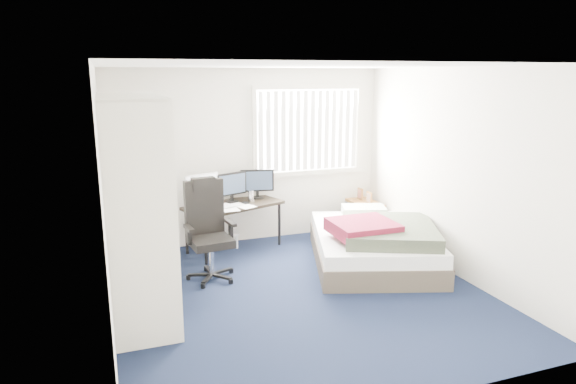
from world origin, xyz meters
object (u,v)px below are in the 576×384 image
(office_chair, at_px, (209,240))
(desk, at_px, (233,200))
(nightstand, at_px, (363,205))
(bed, at_px, (374,243))

(office_chair, bearing_deg, desk, 59.79)
(desk, relative_size, nightstand, 2.00)
(nightstand, bearing_deg, bed, -111.85)
(office_chair, bearing_deg, nightstand, 20.54)
(nightstand, height_order, bed, nightstand)
(office_chair, bearing_deg, bed, -7.30)
(nightstand, distance_m, bed, 1.36)
(nightstand, relative_size, bed, 0.31)
(office_chair, relative_size, nightstand, 1.64)
(office_chair, distance_m, nightstand, 2.79)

